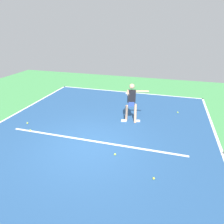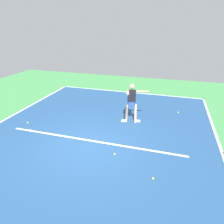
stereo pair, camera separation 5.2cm
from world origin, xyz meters
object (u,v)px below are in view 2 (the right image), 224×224
Objects in this scene: tennis_ball_by_sideline at (178,113)px; tennis_player at (132,101)px; tennis_ball_near_service_line at (28,123)px; tennis_ball_far_corner at (30,130)px; tennis_ball_by_baseline at (153,179)px; tennis_ball_centre_court at (115,154)px.

tennis_player is at bearing 38.56° from tennis_ball_by_sideline.
tennis_ball_far_corner is at bearing 135.49° from tennis_ball_near_service_line.
tennis_ball_by_baseline is 5.33m from tennis_ball_far_corner.
tennis_ball_by_baseline is 1.00× the size of tennis_ball_far_corner.
tennis_player is 2.78m from tennis_ball_by_sideline.
tennis_ball_near_service_line is (4.33, 1.47, -0.98)m from tennis_player.
tennis_ball_by_baseline is (-1.34, 3.41, -0.98)m from tennis_player.
tennis_ball_far_corner is at bearing -15.38° from tennis_ball_by_baseline.
tennis_player reaches higher than tennis_ball_far_corner.
tennis_player is 26.76× the size of tennis_ball_near_service_line.
tennis_ball_centre_court is at bearing -30.37° from tennis_ball_by_baseline.
tennis_ball_by_baseline is at bearing 161.14° from tennis_ball_near_service_line.
tennis_ball_centre_court is 1.57m from tennis_ball_by_baseline.
tennis_ball_centre_court is at bearing 165.15° from tennis_ball_near_service_line.
tennis_ball_far_corner is (3.79, -0.62, 0.00)m from tennis_ball_centre_court.
tennis_ball_by_baseline is (0.69, 5.03, 0.00)m from tennis_ball_by_sideline.
tennis_ball_near_service_line is 1.00× the size of tennis_ball_far_corner.
tennis_ball_centre_court and tennis_ball_by_baseline have the same top height.
tennis_ball_by_sideline is at bearing -154.12° from tennis_ball_near_service_line.
tennis_ball_by_baseline is 6.00m from tennis_ball_near_service_line.
tennis_player is 26.76× the size of tennis_ball_by_baseline.
tennis_ball_by_baseline is (-1.35, 0.79, 0.00)m from tennis_ball_centre_court.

